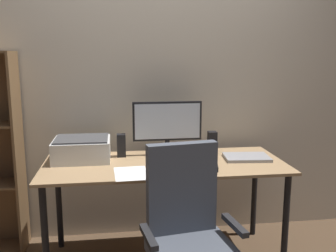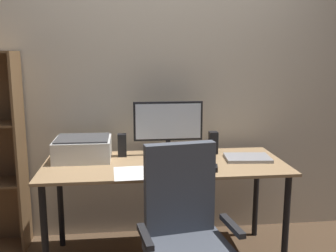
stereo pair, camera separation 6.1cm
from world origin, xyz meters
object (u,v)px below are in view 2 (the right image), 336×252
Objects in this scene: keyboard at (178,170)px; coffee_mug at (181,155)px; mouse at (213,168)px; monitor at (168,124)px; speaker_right at (213,143)px; printer at (83,148)px; desk at (165,173)px; speaker_left at (122,145)px; office_chair at (187,247)px; laptop at (247,158)px.

coffee_mug reaches higher than keyboard.
keyboard is 0.23m from mouse.
keyboard is (0.02, -0.42, -0.22)m from monitor.
speaker_right reaches higher than mouse.
printer is at bearing 168.32° from mouse.
monitor is at bearing 131.47° from mouse.
mouse is 0.44m from speaker_right.
monitor is 5.40× the size of mouse.
printer reaches higher than desk.
printer is at bearing -169.94° from speaker_left.
printer is at bearing 118.30° from office_chair.
office_chair is at bearing -95.76° from coffee_mug.
laptop is (0.61, 0.02, 0.09)m from desk.
printer is (-0.70, 0.14, 0.03)m from coffee_mug.
laptop is 0.29m from speaker_right.
desk is at bearing -173.03° from laptop.
keyboard is 2.81× the size of coffee_mug.
desk is 0.61m from laptop.
printer is (-0.28, -0.05, -0.00)m from speaker_left.
monitor is (0.05, 0.21, 0.31)m from desk.
coffee_mug is at bearing 75.10° from keyboard.
desk is 1.67× the size of office_chair.
coffee_mug is at bearing -174.86° from laptop.
coffee_mug is 0.34m from speaker_right.
monitor is 0.38m from speaker_left.
speaker_right reaches higher than desk.
coffee_mug is at bearing 138.65° from mouse.
mouse is at bearing -59.81° from monitor.
speaker_left reaches higher than desk.
keyboard is 3.02× the size of mouse.
mouse is 0.96m from printer.
coffee_mug is 0.61× the size of speaker_left.
keyboard is 0.55m from speaker_left.
speaker_left is at bearing 180.00° from speaker_right.
monitor is 5.03× the size of coffee_mug.
speaker_right is at bearing 0.00° from speaker_left.
monitor is 0.63m from laptop.
coffee_mug is 0.61× the size of speaker_right.
printer is at bearing 178.67° from laptop.
keyboard reaches higher than desk.
mouse is 0.30m from coffee_mug.
laptop is at bearing -6.64° from printer.
mouse reaches higher than laptop.
monitor is 0.28m from coffee_mug.
speaker_left is (-0.90, 0.19, 0.07)m from laptop.
laptop is at bearing 21.08° from keyboard.
monitor is at bearing 165.95° from laptop.
speaker_right is at bearing 143.69° from laptop.
coffee_mug is (-0.18, 0.24, 0.03)m from mouse.
speaker_right reaches higher than keyboard.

